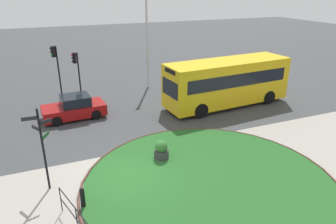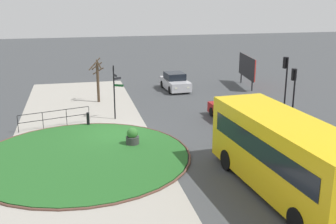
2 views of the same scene
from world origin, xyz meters
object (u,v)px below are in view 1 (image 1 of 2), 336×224
car_near_lane (74,108)px  planter_near_signpost (161,151)px  traffic_light_near (56,61)px  lamppost_tall (147,39)px  traffic_light_far (76,65)px  signpost_directional (42,144)px  bollard_foreground (83,198)px  bus_yellow (227,82)px

car_near_lane → planter_near_signpost: 7.87m
traffic_light_near → planter_near_signpost: 12.10m
car_near_lane → lamppost_tall: size_ratio=0.53×
traffic_light_far → lamppost_tall: size_ratio=0.46×
signpost_directional → bollard_foreground: (1.15, -1.89, -1.66)m
bollard_foreground → lamppost_tall: lamppost_tall is taller
signpost_directional → planter_near_signpost: bearing=4.3°
bollard_foreground → traffic_light_far: size_ratio=0.26×
traffic_light_far → planter_near_signpost: bearing=105.6°
traffic_light_far → bus_yellow: bearing=152.5°
car_near_lane → lamppost_tall: 8.69m
signpost_directional → bus_yellow: 13.72m
lamppost_tall → traffic_light_far: bearing=-174.6°
signpost_directional → traffic_light_near: traffic_light_near is taller
signpost_directional → traffic_light_far: 11.83m
traffic_light_far → car_near_lane: bearing=81.3°
traffic_light_near → lamppost_tall: lamppost_tall is taller
bus_yellow → car_near_lane: 10.60m
lamppost_tall → planter_near_signpost: size_ratio=7.39×
bollard_foreground → bus_yellow: (11.27, 7.69, 1.27)m
traffic_light_far → lamppost_tall: lamppost_tall is taller
car_near_lane → lamppost_tall: (6.62, 4.47, 3.41)m
bus_yellow → traffic_light_far: 11.17m
car_near_lane → traffic_light_near: size_ratio=1.00×
bus_yellow → lamppost_tall: 7.65m
traffic_light_far → planter_near_signpost: (2.46, -11.08, -2.10)m
traffic_light_near → traffic_light_far: (1.40, -0.12, -0.39)m
planter_near_signpost → traffic_light_near: bearing=109.0°
bollard_foreground → lamppost_tall: size_ratio=0.12×
bollard_foreground → car_near_lane: 9.48m
car_near_lane → traffic_light_near: bearing=-85.4°
bollard_foreground → car_near_lane: size_ratio=0.23×
bus_yellow → car_near_lane: (-10.40, 1.75, -1.07)m
car_near_lane → planter_near_signpost: (3.28, -7.15, -0.21)m
traffic_light_far → planter_near_signpost: traffic_light_far is taller
signpost_directional → traffic_light_near: size_ratio=0.91×
bus_yellow → traffic_light_near: (-10.98, 5.80, 1.21)m
signpost_directional → car_near_lane: bearing=75.0°
signpost_directional → lamppost_tall: (8.64, 12.02, 1.96)m
bollard_foreground → traffic_light_near: bearing=88.8°
signpost_directional → lamppost_tall: size_ratio=0.48×
traffic_light_near → traffic_light_far: bearing=163.7°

